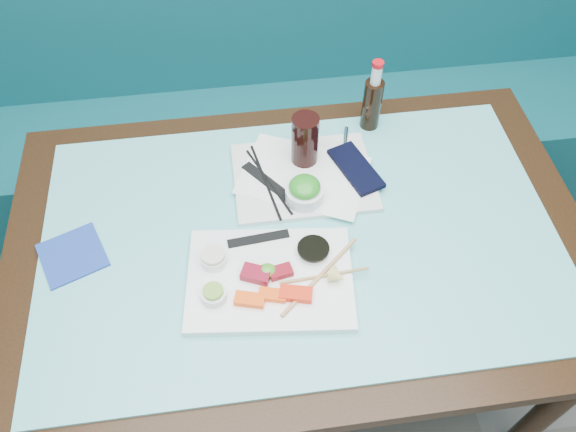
{
  "coord_description": "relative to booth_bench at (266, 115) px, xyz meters",
  "views": [
    {
      "loc": [
        -0.13,
        0.69,
        1.85
      ],
      "look_at": [
        -0.03,
        1.48,
        0.8
      ],
      "focal_mm": 35.0,
      "sensor_mm": 36.0,
      "label": 1
    }
  ],
  "objects": [
    {
      "name": "tray_sleeve",
      "position": [
        -0.06,
        -0.68,
        0.4
      ],
      "size": [
        0.12,
        0.15,
        0.0
      ],
      "primitive_type": "cube",
      "rotation": [
        0.0,
        0.0,
        0.65
      ],
      "color": "black",
      "rests_on": "serving_tray"
    },
    {
      "name": "lemon_wedge",
      "position": [
        0.06,
        -0.99,
        0.42
      ],
      "size": [
        0.05,
        0.05,
        0.04
      ],
      "primitive_type": "cone",
      "rotation": [
        1.57,
        0.0,
        0.92
      ],
      "color": "#F0DE72",
      "rests_on": "sashimi_plate"
    },
    {
      "name": "salmon_right",
      "position": [
        -0.04,
        -1.01,
        0.41
      ],
      "size": [
        0.08,
        0.05,
        0.02
      ],
      "primitive_type": "cube",
      "rotation": [
        0.0,
        0.0,
        -0.24
      ],
      "color": "red",
      "rests_on": "sashimi_plate"
    },
    {
      "name": "paper_placemat",
      "position": [
        0.03,
        -0.67,
        0.4
      ],
      "size": [
        0.37,
        0.33,
        0.0
      ],
      "primitive_type": "cube",
      "rotation": [
        0.0,
        0.0,
        -0.43
      ],
      "color": "white",
      "rests_on": "serving_tray"
    },
    {
      "name": "cola_bottle_neck",
      "position": [
        0.24,
        -0.5,
        0.56
      ],
      "size": [
        0.03,
        0.03,
        0.05
      ],
      "primitive_type": "cylinder",
      "rotation": [
        0.0,
        0.0,
        -0.12
      ],
      "color": "silver",
      "rests_on": "cola_bottle_body"
    },
    {
      "name": "seaweed_bowl",
      "position": [
        0.02,
        -0.74,
        0.42
      ],
      "size": [
        0.12,
        0.12,
        0.04
      ],
      "primitive_type": "cylinder",
      "rotation": [
        0.0,
        0.0,
        0.36
      ],
      "color": "white",
      "rests_on": "serving_tray"
    },
    {
      "name": "serving_tray",
      "position": [
        0.03,
        -0.67,
        0.39
      ],
      "size": [
        0.36,
        0.27,
        0.01
      ],
      "primitive_type": "cube",
      "rotation": [
        0.0,
        0.0,
        -0.0
      ],
      "color": "silver",
      "rests_on": "glass_top"
    },
    {
      "name": "soy_dish",
      "position": [
        0.02,
        -0.91,
        0.41
      ],
      "size": [
        0.07,
        0.07,
        0.01
      ],
      "primitive_type": "cylinder",
      "rotation": [
        0.0,
        0.0,
        -0.02
      ],
      "color": "silver",
      "rests_on": "sashimi_plate"
    },
    {
      "name": "tuna_left",
      "position": [
        -0.12,
        -0.95,
        0.41
      ],
      "size": [
        0.07,
        0.06,
        0.02
      ],
      "primitive_type": "cube",
      "rotation": [
        0.0,
        0.0,
        -0.41
      ],
      "color": "maroon",
      "rests_on": "sashimi_plate"
    },
    {
      "name": "soy_fill",
      "position": [
        0.02,
        -0.91,
        0.42
      ],
      "size": [
        0.09,
        0.09,
        0.01
      ],
      "primitive_type": "cylinder",
      "rotation": [
        0.0,
        0.0,
        -0.27
      ],
      "color": "black",
      "rests_on": "soy_dish"
    },
    {
      "name": "ramekin_wasabi",
      "position": [
        -0.21,
        -0.99,
        0.41
      ],
      "size": [
        0.06,
        0.06,
        0.02
      ],
      "primitive_type": "cylinder",
      "rotation": [
        0.0,
        0.0,
        -0.04
      ],
      "color": "white",
      "rests_on": "sashimi_plate"
    },
    {
      "name": "cola_bottle_cap",
      "position": [
        0.24,
        -0.5,
        0.59
      ],
      "size": [
        0.04,
        0.04,
        0.01
      ],
      "primitive_type": "cylinder",
      "rotation": [
        0.0,
        0.0,
        -0.39
      ],
      "color": "red",
      "rests_on": "cola_bottle_neck"
    },
    {
      "name": "ginger_fill",
      "position": [
        -0.21,
        -0.9,
        0.43
      ],
      "size": [
        0.06,
        0.06,
        0.01
      ],
      "primitive_type": "cylinder",
      "rotation": [
        0.0,
        0.0,
        -0.05
      ],
      "color": "beige",
      "rests_on": "ramekin_ginger"
    },
    {
      "name": "cola_glass",
      "position": [
        0.04,
        -0.61,
        0.47
      ],
      "size": [
        0.08,
        0.08,
        0.14
      ],
      "primitive_type": "cylinder",
      "rotation": [
        0.0,
        0.0,
        -0.25
      ],
      "color": "black",
      "rests_on": "serving_tray"
    },
    {
      "name": "blue_napkin",
      "position": [
        -0.53,
        -0.83,
        0.39
      ],
      "size": [
        0.18,
        0.18,
        0.01
      ],
      "primitive_type": "cube",
      "rotation": [
        0.0,
        0.0,
        0.38
      ],
      "color": "navy",
      "rests_on": "glass_top"
    },
    {
      "name": "wasabi_fill",
      "position": [
        -0.21,
        -0.99,
        0.43
      ],
      "size": [
        0.05,
        0.05,
        0.01
      ],
      "primitive_type": "cylinder",
      "rotation": [
        0.0,
        0.0,
        -0.15
      ],
      "color": "#71A836",
      "rests_on": "ramekin_wasabi"
    },
    {
      "name": "sashimi_plate",
      "position": [
        -0.09,
        -0.96,
        0.39
      ],
      "size": [
        0.39,
        0.3,
        0.02
      ],
      "primitive_type": "cube",
      "rotation": [
        0.0,
        0.0,
        -0.11
      ],
      "color": "white",
      "rests_on": "glass_top"
    },
    {
      "name": "tuna_right",
      "position": [
        -0.06,
        -0.95,
        0.41
      ],
      "size": [
        0.06,
        0.04,
        0.02
      ],
      "primitive_type": "cube",
      "rotation": [
        0.0,
        0.0,
        0.19
      ],
      "color": "maroon",
      "rests_on": "sashimi_plate"
    },
    {
      "name": "black_chopstick_b",
      "position": [
        -0.06,
        -0.68,
        0.4
      ],
      "size": [
        0.09,
        0.23,
        0.01
      ],
      "primitive_type": "cylinder",
      "rotation": [
        1.57,
        0.0,
        0.38
      ],
      "color": "black",
      "rests_on": "serving_tray"
    },
    {
      "name": "ramekin_ginger",
      "position": [
        -0.21,
        -0.9,
        0.41
      ],
      "size": [
        0.06,
        0.06,
        0.02
      ],
      "primitive_type": "cylinder",
      "rotation": [
        0.0,
        0.0,
        0.01
      ],
      "color": "white",
      "rests_on": "sashimi_plate"
    },
    {
      "name": "wooden_chopstick_b",
      "position": [
        0.03,
        -0.97,
        0.41
      ],
      "size": [
        0.2,
        0.02,
        0.01
      ],
      "primitive_type": "cylinder",
      "rotation": [
        1.57,
        0.0,
        -1.51
      ],
      "color": "#9F7E4B",
      "rests_on": "sashimi_plate"
    },
    {
      "name": "wooden_chopstick_a",
      "position": [
        0.02,
        -0.97,
        0.41
      ],
      "size": [
        0.2,
        0.18,
        0.01
      ],
      "primitive_type": "cylinder",
      "rotation": [
        1.57,
        0.0,
        -0.84
      ],
      "color": "tan",
      "rests_on": "sashimi_plate"
    },
    {
      "name": "seaweed_salad",
      "position": [
        0.02,
        -0.74,
        0.44
      ],
      "size": [
        0.1,
        0.1,
        0.04
      ],
      "primitive_type": "ellipsoid",
      "rotation": [
        0.0,
        0.0,
        0.36
      ],
      "color": "#24841E",
      "rests_on": "seaweed_bowl"
    },
    {
      "name": "salmon_left",
      "position": [
        -0.14,
        -1.01,
        0.41
      ],
      "size": [
        0.07,
        0.05,
        0.02
      ],
      "primitive_type": "cube",
      "rotation": [
        0.0,
        0.0,
        -0.27
      ],
      "color": "#FA4C0A",
      "rests_on": "sashimi_plate"
    },
    {
      "name": "booth_bench",
      "position": [
        0.0,
        0.0,
        0.0
      ],
      "size": [
        3.0,
        0.56,
        1.17
      ],
      "color": "#0D4E56",
      "rests_on": "ground"
    },
    {
      "name": "chopstick_sleeve",
      "position": [
        -0.1,
        -0.85,
        0.4
      ],
      "size": [
        0.15,
        0.04,
        0.0
      ],
      "primitive_type": "cube",
      "rotation": [
        0.0,
        0.0,
        0.09
      ],
      "color": "black",
      "rests_on": "sashimi_plate"
    },
    {
      "name": "seaweed_garnish",
      "position": [
        -0.09,
        -0.95,
        0.41
      ],
      "size": [
        0.05,
        0.04,
        0.02
      ],
      "primitive_type": "ellipsoid",
      "rotation": [
        0.0,
        0.0,
        0.16
      ],
      "color": "#419322",
      "rests_on": "sashimi_plate"
    },
    {
      "name": "salmon_mid",
      "position": [
        -0.09,
        -1.01,
        0.41
      ],
      "size": [
        0.06,
        0.04,
        0.01
      ],
      "primitive_type": "cube",
      "rotation": [
        0.0,
        0.0,
        -0.26
      ],
      "color": "#FF4A0A",
      "rests_on": "sashimi_plate"
    },
    {
      "name": "glass_top",
      "position": [
        0.0,
        -0.84,
        0.38
      ],
      "size": [
        1.22,
        0.76,
        0.01
      ],
      "primitive_type": "cube",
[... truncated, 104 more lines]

